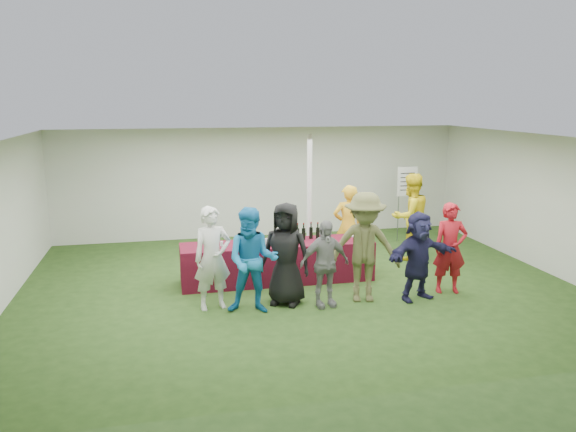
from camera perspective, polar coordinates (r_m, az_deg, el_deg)
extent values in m
plane|color=#284719|center=(10.45, 1.12, -7.08)|extent=(60.00, 60.00, 0.00)
plane|color=white|center=(13.95, -2.72, 3.45)|extent=(10.00, 0.00, 10.00)
plane|color=white|center=(6.40, 9.64, -6.92)|extent=(10.00, 0.00, 10.00)
plane|color=white|center=(12.25, 24.53, 1.20)|extent=(0.00, 8.00, 8.00)
plane|color=white|center=(9.90, 1.18, 7.86)|extent=(10.00, 10.00, 0.00)
cylinder|color=silver|center=(11.35, 2.18, 1.50)|extent=(0.10, 0.10, 2.70)
cube|color=maroon|center=(10.59, -1.06, -4.69)|extent=(3.60, 0.80, 0.75)
cylinder|color=black|center=(10.65, 0.15, -1.88)|extent=(0.07, 0.07, 0.22)
cylinder|color=black|center=(10.62, 0.15, -1.09)|extent=(0.03, 0.03, 0.08)
cylinder|color=maroon|center=(10.60, 0.15, -0.82)|extent=(0.03, 0.03, 0.02)
cylinder|color=black|center=(10.67, 0.97, -1.85)|extent=(0.07, 0.07, 0.22)
cylinder|color=black|center=(10.64, 0.98, -1.06)|extent=(0.03, 0.03, 0.08)
cylinder|color=maroon|center=(10.63, 0.98, -0.79)|extent=(0.03, 0.03, 0.02)
cylinder|color=black|center=(10.69, 1.59, -1.83)|extent=(0.07, 0.07, 0.22)
cylinder|color=black|center=(10.66, 1.60, -1.05)|extent=(0.03, 0.03, 0.08)
cylinder|color=maroon|center=(10.65, 1.60, -0.77)|extent=(0.03, 0.03, 0.02)
cylinder|color=black|center=(10.77, 2.35, -1.73)|extent=(0.07, 0.07, 0.22)
cylinder|color=black|center=(10.74, 2.35, -0.95)|extent=(0.03, 0.03, 0.08)
cylinder|color=maroon|center=(10.73, 2.36, -0.68)|extent=(0.03, 0.03, 0.02)
cylinder|color=black|center=(10.75, 3.03, -1.76)|extent=(0.07, 0.07, 0.22)
cylinder|color=black|center=(10.72, 3.04, -0.98)|extent=(0.03, 0.03, 0.08)
cylinder|color=maroon|center=(10.71, 3.04, -0.71)|extent=(0.03, 0.03, 0.02)
cylinder|color=silver|center=(10.07, -8.36, -3.45)|extent=(0.06, 0.06, 0.00)
cylinder|color=silver|center=(10.06, -8.37, -3.23)|extent=(0.01, 0.01, 0.07)
cylinder|color=silver|center=(10.04, -8.38, -2.79)|extent=(0.06, 0.06, 0.08)
cylinder|color=#40060E|center=(10.05, -8.38, -2.96)|extent=(0.05, 0.05, 0.02)
cylinder|color=silver|center=(10.04, -6.74, -3.46)|extent=(0.06, 0.06, 0.00)
cylinder|color=silver|center=(10.03, -6.74, -3.25)|extent=(0.01, 0.01, 0.07)
cylinder|color=silver|center=(10.01, -6.75, -2.80)|extent=(0.06, 0.06, 0.08)
cylinder|color=silver|center=(10.12, -5.22, -3.29)|extent=(0.06, 0.06, 0.00)
cylinder|color=silver|center=(10.11, -5.23, -3.08)|extent=(0.01, 0.01, 0.07)
cylinder|color=silver|center=(10.09, -5.23, -2.64)|extent=(0.06, 0.06, 0.08)
cylinder|color=silver|center=(10.16, -2.26, -3.19)|extent=(0.06, 0.06, 0.00)
cylinder|color=silver|center=(10.15, -2.26, -2.98)|extent=(0.01, 0.01, 0.07)
cylinder|color=silver|center=(10.13, -2.27, -2.54)|extent=(0.06, 0.06, 0.08)
cylinder|color=silver|center=(10.53, -1.27, -2.10)|extent=(0.07, 0.07, 0.20)
cylinder|color=silver|center=(10.50, -1.27, -1.49)|extent=(0.03, 0.03, 0.03)
cube|color=white|center=(10.95, 7.24, -2.10)|extent=(0.25, 0.18, 0.03)
cylinder|color=slate|center=(10.66, 7.30, -2.08)|extent=(0.21, 0.21, 0.18)
cylinder|color=slate|center=(13.74, 11.10, -0.28)|extent=(0.02, 0.02, 1.10)
cylinder|color=slate|center=(13.90, 12.62, -0.21)|extent=(0.02, 0.02, 1.10)
cube|color=white|center=(13.67, 12.02, 3.45)|extent=(0.50, 0.02, 0.70)
cube|color=black|center=(13.62, 12.09, 4.27)|extent=(0.36, 0.01, 0.02)
cube|color=black|center=(13.64, 12.07, 3.85)|extent=(0.36, 0.01, 0.02)
cube|color=black|center=(13.65, 12.05, 3.44)|extent=(0.36, 0.01, 0.02)
cube|color=black|center=(13.67, 12.03, 3.02)|extent=(0.36, 0.01, 0.02)
cube|color=black|center=(13.68, 12.01, 2.61)|extent=(0.36, 0.01, 0.02)
imported|color=gold|center=(11.41, 6.11, -1.06)|extent=(0.64, 0.44, 1.70)
imported|color=yellow|center=(12.19, 12.32, -0.07)|extent=(1.04, 0.90, 1.85)
imported|color=silver|center=(9.20, -7.68, -4.27)|extent=(0.69, 0.53, 1.70)
imported|color=#1775B5|center=(8.97, -3.63, -4.55)|extent=(0.97, 0.84, 1.72)
imported|color=black|center=(9.33, -0.23, -3.86)|extent=(1.00, 0.89, 1.73)
imported|color=gray|center=(9.26, 3.73, -4.86)|extent=(0.90, 0.47, 1.46)
imported|color=brown|center=(9.52, 7.77, -3.18)|extent=(1.33, 0.93, 1.88)
imported|color=#1D1C40|center=(9.80, 13.10, -3.98)|extent=(1.49, 0.83, 1.54)
imported|color=#A6141E|center=(10.29, 16.15, -3.16)|extent=(0.65, 0.49, 1.62)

